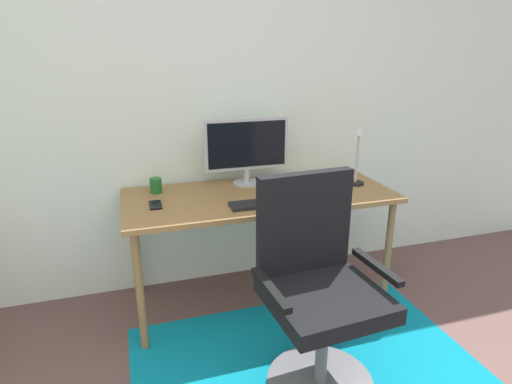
# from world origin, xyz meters

# --- Properties ---
(wall_back) EXTENTS (6.00, 0.10, 2.60)m
(wall_back) POSITION_xyz_m (0.00, 2.20, 1.30)
(wall_back) COLOR silver
(wall_back) RESTS_ON ground
(area_rug) EXTENTS (1.80, 1.32, 0.01)m
(area_rug) POSITION_xyz_m (0.20, 1.01, 0.00)
(area_rug) COLOR #0A809B
(area_rug) RESTS_ON ground
(desk) EXTENTS (1.66, 0.71, 0.74)m
(desk) POSITION_xyz_m (0.16, 1.77, 0.68)
(desk) COLOR olive
(desk) RESTS_ON ground
(monitor) EXTENTS (0.55, 0.18, 0.43)m
(monitor) POSITION_xyz_m (0.14, 1.99, 1.00)
(monitor) COLOR #B2B2B7
(monitor) RESTS_ON desk
(keyboard) EXTENTS (0.43, 0.13, 0.02)m
(keyboard) POSITION_xyz_m (0.14, 1.57, 0.75)
(keyboard) COLOR black
(keyboard) RESTS_ON desk
(computer_mouse) EXTENTS (0.06, 0.10, 0.03)m
(computer_mouse) POSITION_xyz_m (0.48, 1.55, 0.76)
(computer_mouse) COLOR black
(computer_mouse) RESTS_ON desk
(coffee_cup) EXTENTS (0.07, 0.07, 0.09)m
(coffee_cup) POSITION_xyz_m (-0.45, 1.98, 0.79)
(coffee_cup) COLOR #1D5D27
(coffee_cup) RESTS_ON desk
(cell_phone) EXTENTS (0.07, 0.14, 0.01)m
(cell_phone) POSITION_xyz_m (-0.47, 1.74, 0.75)
(cell_phone) COLOR black
(cell_phone) RESTS_ON desk
(desk_lamp) EXTENTS (0.11, 0.11, 0.39)m
(desk_lamp) POSITION_xyz_m (0.83, 1.76, 0.98)
(desk_lamp) COLOR black
(desk_lamp) RESTS_ON desk
(office_chair) EXTENTS (0.61, 0.54, 1.05)m
(office_chair) POSITION_xyz_m (0.20, 0.97, 0.46)
(office_chair) COLOR slate
(office_chair) RESTS_ON ground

